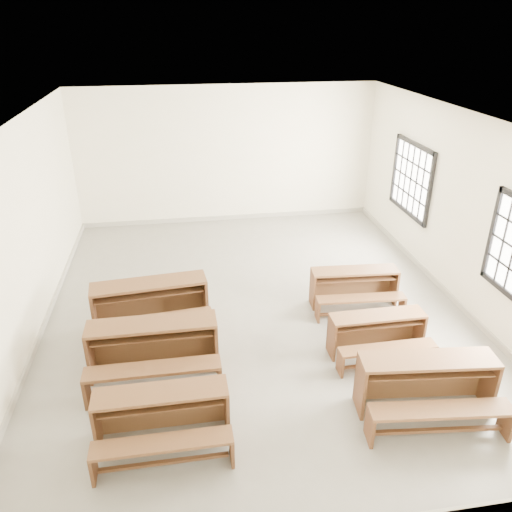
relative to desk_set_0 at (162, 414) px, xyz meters
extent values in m
plane|color=gray|center=(1.54, 2.76, -0.40)|extent=(8.50, 8.50, 0.00)
cube|color=white|center=(1.54, 2.76, 2.77)|extent=(7.00, 8.50, 0.05)
cube|color=silver|center=(1.54, 6.99, 1.20)|extent=(7.00, 0.05, 3.20)
cube|color=silver|center=(1.54, -1.46, 1.20)|extent=(7.00, 0.05, 3.20)
cube|color=silver|center=(-1.93, 2.76, 1.20)|extent=(0.05, 8.50, 3.20)
cube|color=silver|center=(5.02, 2.76, 1.20)|extent=(0.05, 8.50, 3.20)
cube|color=#9A978C|center=(1.54, 6.99, -0.35)|extent=(7.00, 0.04, 0.10)
cube|color=#9A978C|center=(-1.94, 2.76, -0.35)|extent=(0.04, 8.50, 0.10)
cube|color=#9A978C|center=(5.02, 2.76, -0.35)|extent=(0.04, 8.50, 0.10)
cube|color=black|center=(4.99, 1.75, 1.20)|extent=(0.06, 0.08, 1.46)
cube|color=white|center=(5.01, 4.56, 1.20)|extent=(0.02, 1.50, 1.30)
cube|color=black|center=(4.99, 4.56, 1.89)|extent=(0.06, 1.62, 0.08)
cube|color=black|center=(4.99, 4.56, 0.51)|extent=(0.06, 1.62, 0.08)
cube|color=black|center=(4.99, 3.77, 1.20)|extent=(0.06, 0.08, 1.46)
cube|color=black|center=(4.99, 5.35, 1.20)|extent=(0.06, 0.08, 1.46)
cube|color=brown|center=(0.00, 0.05, 0.27)|extent=(1.54, 0.39, 0.04)
cube|color=brown|center=(0.00, 0.22, -0.08)|extent=(1.54, 0.04, 0.66)
cube|color=brown|center=(-0.75, 0.05, -0.08)|extent=(0.04, 0.39, 0.66)
cube|color=brown|center=(0.75, 0.05, -0.08)|extent=(0.04, 0.39, 0.66)
cube|color=brown|center=(0.00, 0.03, 0.14)|extent=(1.43, 0.29, 0.02)
cube|color=brown|center=(0.00, -0.42, -0.02)|extent=(1.54, 0.28, 0.04)
cube|color=brown|center=(-0.75, -0.42, -0.22)|extent=(0.04, 0.27, 0.37)
cube|color=brown|center=(0.75, -0.42, -0.22)|extent=(0.04, 0.27, 0.37)
cube|color=brown|center=(0.00, -0.42, -0.31)|extent=(1.43, 0.05, 0.04)
cube|color=brown|center=(-0.13, 1.35, 0.37)|extent=(1.77, 0.44, 0.04)
cube|color=brown|center=(-0.13, 1.54, -0.03)|extent=(1.77, 0.05, 0.75)
cube|color=brown|center=(-0.99, 1.34, -0.03)|extent=(0.04, 0.44, 0.75)
cube|color=brown|center=(0.73, 1.35, -0.03)|extent=(0.04, 0.44, 0.75)
cube|color=brown|center=(-0.13, 1.32, 0.21)|extent=(1.63, 0.33, 0.02)
cube|color=brown|center=(-0.13, 0.80, 0.04)|extent=(1.77, 0.31, 0.04)
cube|color=brown|center=(-0.99, 0.80, -0.19)|extent=(0.04, 0.31, 0.42)
cube|color=brown|center=(0.73, 0.81, -0.19)|extent=(0.04, 0.31, 0.42)
cube|color=brown|center=(-0.13, 0.80, -0.29)|extent=(1.63, 0.06, 0.04)
cube|color=brown|center=(-0.20, 2.50, 0.38)|extent=(1.83, 0.62, 0.04)
cube|color=brown|center=(-0.22, 2.70, -0.02)|extent=(1.79, 0.22, 0.76)
cube|color=brown|center=(-1.07, 2.41, -0.02)|extent=(0.09, 0.45, 0.76)
cube|color=brown|center=(0.67, 2.58, -0.02)|extent=(0.09, 0.45, 0.76)
cube|color=brown|center=(-0.20, 2.47, 0.22)|extent=(1.68, 0.49, 0.02)
cube|color=brown|center=(-0.15, 1.95, 0.04)|extent=(1.81, 0.48, 0.04)
cube|color=brown|center=(-1.02, 1.87, -0.19)|extent=(0.07, 0.32, 0.43)
cube|color=brown|center=(0.72, 2.03, -0.19)|extent=(0.07, 0.32, 0.43)
cube|color=brown|center=(-0.15, 1.95, -0.29)|extent=(1.66, 0.21, 0.04)
cube|color=brown|center=(3.26, 0.05, 0.34)|extent=(1.73, 0.60, 0.04)
cube|color=brown|center=(3.28, 0.24, -0.04)|extent=(1.69, 0.22, 0.72)
cube|color=brown|center=(2.44, 0.13, -0.04)|extent=(0.09, 0.43, 0.72)
cube|color=brown|center=(4.08, -0.04, -0.04)|extent=(0.09, 0.43, 0.72)
cube|color=brown|center=(3.26, 0.03, 0.19)|extent=(1.59, 0.48, 0.02)
cube|color=brown|center=(3.21, -0.47, 0.02)|extent=(1.71, 0.47, 0.04)
cube|color=brown|center=(2.39, -0.38, -0.20)|extent=(0.07, 0.30, 0.40)
cube|color=brown|center=(4.03, -0.55, -0.20)|extent=(0.07, 0.30, 0.40)
cube|color=brown|center=(3.21, -0.47, -0.30)|extent=(1.56, 0.21, 0.04)
cube|color=brown|center=(3.11, 1.29, 0.21)|extent=(1.41, 0.37, 0.04)
cube|color=brown|center=(3.11, 1.45, -0.11)|extent=(1.41, 0.05, 0.60)
cube|color=brown|center=(2.42, 1.28, -0.11)|extent=(0.04, 0.35, 0.60)
cube|color=brown|center=(3.80, 1.30, -0.11)|extent=(0.04, 0.35, 0.60)
cube|color=brown|center=(3.11, 1.27, 0.09)|extent=(1.30, 0.28, 0.02)
cube|color=brown|center=(3.11, 0.86, -0.05)|extent=(1.41, 0.26, 0.04)
cube|color=brown|center=(2.43, 0.85, -0.24)|extent=(0.04, 0.25, 0.33)
cube|color=brown|center=(3.80, 0.87, -0.24)|extent=(0.04, 0.25, 0.33)
cube|color=brown|center=(3.11, 0.86, -0.32)|extent=(1.30, 0.06, 0.04)
cube|color=brown|center=(3.24, 2.65, 0.24)|extent=(1.50, 0.46, 0.04)
cube|color=brown|center=(3.25, 2.82, -0.09)|extent=(1.48, 0.13, 0.63)
cube|color=brown|center=(2.52, 2.70, -0.09)|extent=(0.06, 0.37, 0.63)
cube|color=brown|center=(3.95, 2.61, -0.09)|extent=(0.06, 0.37, 0.63)
cube|color=brown|center=(3.23, 2.64, 0.11)|extent=(1.38, 0.36, 0.02)
cube|color=brown|center=(3.21, 2.20, -0.03)|extent=(1.49, 0.35, 0.04)
cube|color=brown|center=(2.49, 2.25, -0.23)|extent=(0.05, 0.26, 0.35)
cube|color=brown|center=(3.93, 2.16, -0.23)|extent=(0.05, 0.26, 0.35)
cube|color=brown|center=(3.21, 2.20, -0.31)|extent=(1.37, 0.13, 0.04)
camera|label=1|loc=(0.37, -4.51, 4.15)|focal=35.00mm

